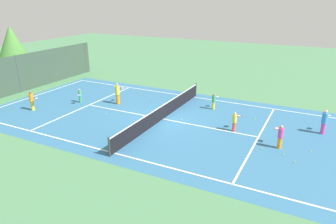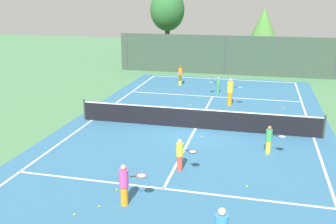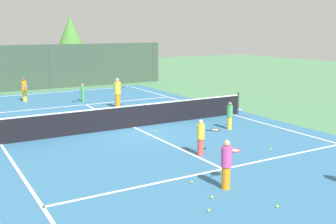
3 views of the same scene
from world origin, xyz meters
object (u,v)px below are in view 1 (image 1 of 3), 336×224
Objects in this scene: tennis_ball_4 at (106,114)px; tennis_ball_6 at (294,161)px; player_3 at (235,121)px; player_5 at (32,101)px; ball_crate at (167,106)px; tennis_ball_3 at (262,149)px; tennis_ball_10 at (181,103)px; tennis_ball_2 at (140,93)px; tennis_ball_1 at (59,118)px; tennis_ball_8 at (255,119)px; player_1 at (324,122)px; tennis_ball_11 at (131,133)px; player_2 at (118,93)px; tennis_ball_5 at (283,154)px; player_6 at (214,101)px; player_0 at (80,95)px; player_4 at (280,136)px; tennis_ball_9 at (182,119)px; tennis_ball_0 at (311,151)px; tennis_ball_7 at (151,96)px.

tennis_ball_6 is at bearing -95.15° from tennis_ball_4.
player_3 is 0.87× the size of player_5.
ball_crate reaches higher than tennis_ball_3.
tennis_ball_2 is at bearing 78.55° from tennis_ball_10.
tennis_ball_8 is (5.87, -12.02, 0.00)m from tennis_ball_1.
player_1 is at bearing -14.17° from tennis_ball_6.
tennis_ball_11 is (-1.93, -3.39, 0.00)m from tennis_ball_4.
tennis_ball_8 is (1.48, -10.20, -0.81)m from player_2.
ball_crate is at bearing 67.54° from tennis_ball_5.
player_5 is at bearing 93.69° from tennis_ball_5.
player_6 is 6.70m from tennis_ball_3.
ball_crate is 4.51m from tennis_ball_2.
player_3 reaches higher than player_0.
player_2 reaches higher than player_1.
tennis_ball_5 is (-3.60, -8.70, -0.15)m from ball_crate.
player_0 is 17.29m from player_1.
player_1 is at bearing -23.63° from tennis_ball_5.
player_4 is 6.84m from player_6.
player_3 is at bearing 59.34° from tennis_ball_5.
ball_crate is at bearing 97.03° from tennis_ball_8.
ball_crate is at bearing 51.39° from tennis_ball_9.
player_2 is 1.15× the size of player_5.
tennis_ball_0 is at bearing -23.02° from tennis_ball_6.
tennis_ball_9 is (2.64, 7.44, 0.00)m from tennis_ball_6.
tennis_ball_1 is at bearing 165.66° from tennis_ball_2.
player_4 is at bearing -83.78° from player_5.
tennis_ball_9 is at bearing 86.35° from player_3.
player_1 is 14.36m from player_2.
player_6 is (2.20, -6.99, -0.22)m from player_2.
tennis_ball_5 is at bearing -97.01° from tennis_ball_3.
tennis_ball_1 is at bearing -97.48° from player_5.
tennis_ball_6 is (-2.41, -3.77, -0.61)m from player_3.
tennis_ball_9 is at bearing 70.89° from tennis_ball_3.
player_4 is 3.20× the size of ball_crate.
player_1 is 3.80m from player_4.
player_6 reaches higher than tennis_ball_4.
tennis_ball_9 is (-3.86, -5.67, 0.00)m from tennis_ball_2.
player_0 reaches higher than tennis_ball_0.
player_2 reaches higher than tennis_ball_2.
tennis_ball_11 is (-3.14, -6.80, -0.54)m from player_0.
tennis_ball_9 is at bearing -128.61° from ball_crate.
player_4 reaches higher than tennis_ball_3.
player_4 reaches higher than tennis_ball_1.
tennis_ball_1 is at bearing 115.48° from tennis_ball_9.
player_2 is at bearing -22.56° from tennis_ball_1.
player_4 is at bearing 100.65° from tennis_ball_0.
player_0 is at bearing 110.54° from player_2.
tennis_ball_7 is (2.07, 2.59, -0.15)m from ball_crate.
tennis_ball_4 is at bearing 91.79° from tennis_ball_0.
tennis_ball_3 is (-1.74, -2.04, -0.61)m from player_3.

